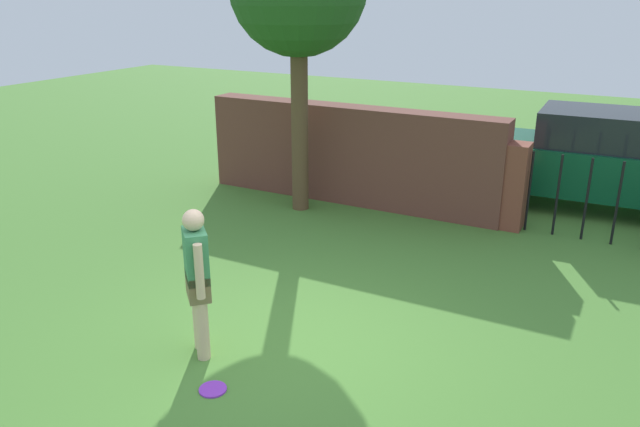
# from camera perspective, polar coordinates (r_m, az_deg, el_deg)

# --- Properties ---
(ground_plane) EXTENTS (40.00, 40.00, 0.00)m
(ground_plane) POSITION_cam_1_polar(r_m,az_deg,el_deg) (6.91, -3.39, -12.16)
(ground_plane) COLOR #4C8433
(brick_wall) EXTENTS (5.52, 0.50, 1.74)m
(brick_wall) POSITION_cam_1_polar(r_m,az_deg,el_deg) (11.19, 2.79, 5.41)
(brick_wall) COLOR brown
(brick_wall) RESTS_ON ground
(person) EXTENTS (0.41, 0.41, 1.62)m
(person) POSITION_cam_1_polar(r_m,az_deg,el_deg) (6.51, -11.17, -5.66)
(person) COLOR beige
(person) RESTS_ON ground
(fence_gate) EXTENTS (3.11, 0.44, 1.40)m
(fence_gate) POSITION_cam_1_polar(r_m,az_deg,el_deg) (10.27, 24.46, 1.26)
(fence_gate) COLOR brown
(fence_gate) RESTS_ON ground
(car) EXTENTS (4.25, 2.02, 1.72)m
(car) POSITION_cam_1_polar(r_m,az_deg,el_deg) (11.91, 24.06, 4.53)
(car) COLOR #0C4C2D
(car) RESTS_ON ground
(frisbee_purple) EXTENTS (0.27, 0.27, 0.02)m
(frisbee_purple) POSITION_cam_1_polar(r_m,az_deg,el_deg) (6.34, -9.80, -15.59)
(frisbee_purple) COLOR purple
(frisbee_purple) RESTS_ON ground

